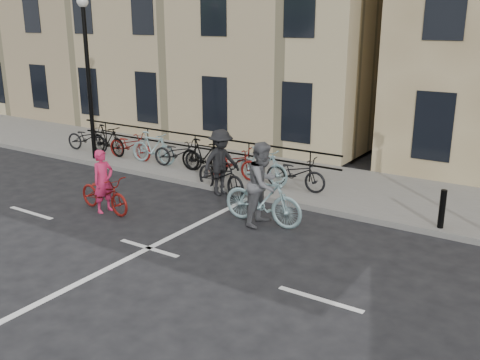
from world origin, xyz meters
The scene contains 9 objects.
ground centered at (0.00, 0.00, 0.00)m, with size 120.00×120.00×0.00m, color black.
sidewalk centered at (-4.00, 6.00, 0.07)m, with size 46.00×4.00×0.15m, color slate.
building_west centered at (-9.00, 13.00, 5.15)m, with size 20.00×10.00×10.00m, color beige.
lamp_post centered at (-6.50, 4.40, 3.49)m, with size 0.36×0.36×5.28m.
bollard_east centered at (5.00, 4.25, 0.60)m, with size 0.14×0.14×0.90m, color black.
parked_bikes centered at (-3.30, 5.04, 0.64)m, with size 10.40×1.23×1.05m.
cyclist_pink centered at (-2.51, 1.13, 0.56)m, with size 1.86×0.82×1.61m.
cyclist_grey centered at (1.29, 2.57, 0.81)m, with size 2.08×0.98×2.00m.
cyclist_dark centered at (-0.86, 3.90, 0.72)m, with size 2.19×1.34×1.84m.
Camera 1 is at (7.39, -7.74, 4.67)m, focal length 40.00 mm.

